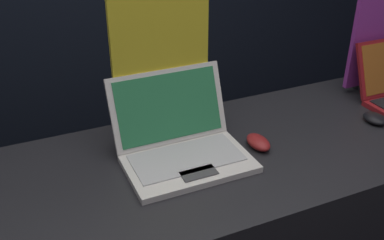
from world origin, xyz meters
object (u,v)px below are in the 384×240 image
mouse_middle (258,142)px  promo_stand_middle (161,70)px  promo_stand_back (382,42)px  laptop_middle (181,141)px  mouse_back (375,118)px

mouse_middle → promo_stand_middle: (-0.26, 0.21, 0.22)m
mouse_middle → promo_stand_middle: 0.40m
promo_stand_middle → promo_stand_back: bearing=0.5°
promo_stand_middle → promo_stand_back: (0.96, 0.01, -0.04)m
mouse_middle → promo_stand_middle: bearing=140.6°
laptop_middle → promo_stand_middle: size_ratio=0.77×
mouse_back → promo_stand_middle: bearing=162.1°
mouse_middle → promo_stand_back: bearing=17.2°
promo_stand_back → mouse_back: bearing=-132.6°
promo_stand_back → laptop_middle: bearing=-170.3°
mouse_back → mouse_middle: bearing=176.7°
mouse_back → promo_stand_back: size_ratio=0.23×
mouse_middle → mouse_back: size_ratio=1.14×
promo_stand_middle → mouse_back: 0.80m
laptop_middle → promo_stand_back: 0.99m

